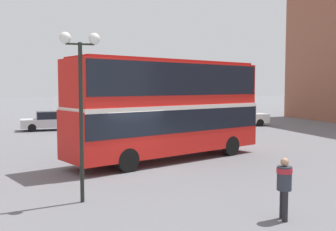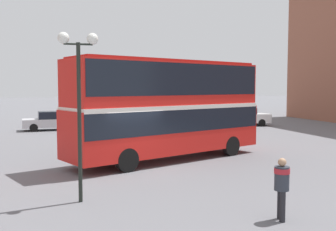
# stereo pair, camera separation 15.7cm
# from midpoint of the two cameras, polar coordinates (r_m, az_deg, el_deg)

# --- Properties ---
(ground_plane) EXTENTS (240.00, 240.00, 0.00)m
(ground_plane) POSITION_cam_midpoint_polar(r_m,az_deg,el_deg) (16.67, -4.82, -7.94)
(ground_plane) COLOR slate
(double_decker_bus) EXTENTS (10.22, 6.17, 4.74)m
(double_decker_bus) POSITION_cam_midpoint_polar(r_m,az_deg,el_deg) (18.67, -0.24, 1.75)
(double_decker_bus) COLOR red
(double_decker_bus) RESTS_ON ground_plane
(pedestrian_foreground) EXTENTS (0.51, 0.51, 1.65)m
(pedestrian_foreground) POSITION_cam_midpoint_polar(r_m,az_deg,el_deg) (10.81, 16.11, -9.27)
(pedestrian_foreground) COLOR #232328
(pedestrian_foreground) RESTS_ON ground_plane
(parked_car_kerb_near) EXTENTS (4.87, 2.56, 1.60)m
(parked_car_kerb_near) POSITION_cam_midpoint_polar(r_m,az_deg,el_deg) (35.99, 10.47, -0.16)
(parked_car_kerb_near) COLOR silver
(parked_car_kerb_near) RESTS_ON ground_plane
(parked_car_side_street) EXTENTS (4.52, 2.27, 1.52)m
(parked_car_side_street) POSITION_cam_midpoint_polar(r_m,az_deg,el_deg) (33.10, -16.90, -0.74)
(parked_car_side_street) COLOR silver
(parked_car_side_street) RESTS_ON ground_plane
(street_lamp_twin_globe) EXTENTS (1.18, 0.34, 5.10)m
(street_lamp_twin_globe) POSITION_cam_midpoint_polar(r_m,az_deg,el_deg) (12.01, -12.95, 5.44)
(street_lamp_twin_globe) COLOR black
(street_lamp_twin_globe) RESTS_ON ground_plane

